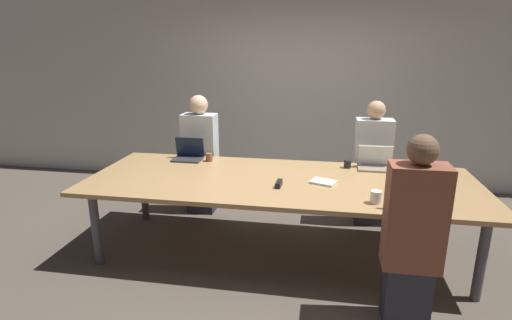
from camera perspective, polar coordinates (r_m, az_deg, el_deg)
name	(u,v)px	position (r m, az deg, el deg)	size (l,w,h in m)	color
ground_plane	(279,252)	(4.10, 3.36, -12.92)	(24.00, 24.00, 0.00)	brown
curtain_wall	(299,88)	(5.80, 6.15, 10.17)	(12.00, 0.06, 2.80)	beige
conference_table	(281,185)	(3.80, 3.54, -3.52)	(3.66, 1.37, 0.76)	tan
laptop_near_right	(411,200)	(3.31, 21.26, -5.40)	(0.31, 0.23, 0.24)	#333338
person_near_right	(413,236)	(3.07, 21.47, -10.03)	(0.40, 0.24, 1.42)	#2D2D38
cup_near_right	(376,197)	(3.34, 16.74, -5.11)	(0.09, 0.09, 0.10)	white
bottle_near_right	(444,193)	(3.48, 25.27, -4.33)	(0.06, 0.06, 0.23)	black
laptop_far_left	(189,153)	(4.49, -9.61, 0.98)	(0.32, 0.24, 0.24)	#333338
person_far_left	(200,156)	(4.84, -7.94, 0.52)	(0.40, 0.24, 1.43)	#2D2D38
cup_far_left	(209,157)	(4.39, -6.70, 0.40)	(0.08, 0.08, 0.09)	brown
laptop_far_right	(375,162)	(4.28, 16.64, -0.26)	(0.35, 0.24, 0.24)	gray
person_far_right	(372,166)	(4.66, 16.19, -0.78)	(0.40, 0.24, 1.41)	#2D2D38
cup_far_right	(348,164)	(4.23, 12.94, -0.53)	(0.07, 0.07, 0.09)	#232328
stapler	(279,184)	(3.59, 3.29, -3.41)	(0.05, 0.15, 0.05)	black
notebook	(323,182)	(3.73, 9.62, -3.11)	(0.27, 0.24, 0.02)	silver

